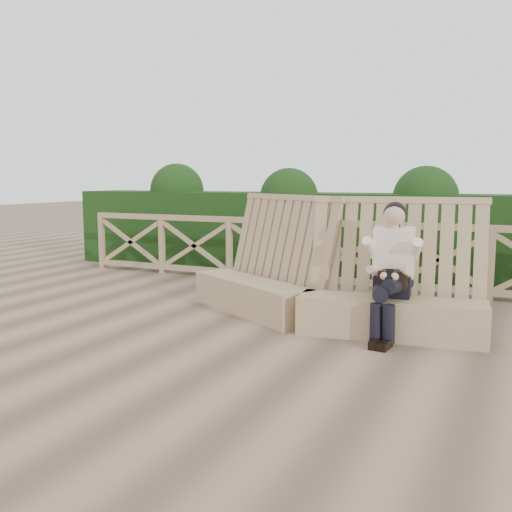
% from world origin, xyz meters
% --- Properties ---
extents(ground, '(60.00, 60.00, 0.00)m').
position_xyz_m(ground, '(0.00, 0.00, 0.00)').
color(ground, brown).
rests_on(ground, ground).
extents(bench, '(3.97, 1.69, 1.57)m').
position_xyz_m(bench, '(0.32, 1.22, 0.39)').
color(bench, '#89684E').
rests_on(bench, ground).
extents(woman, '(0.48, 0.97, 1.51)m').
position_xyz_m(woman, '(1.25, 0.97, 0.79)').
color(woman, black).
rests_on(woman, ground).
extents(guardrail, '(10.10, 0.09, 1.10)m').
position_xyz_m(guardrail, '(0.00, 3.50, 0.55)').
color(guardrail, '#8E7653').
rests_on(guardrail, ground).
extents(hedge, '(12.00, 1.20, 1.50)m').
position_xyz_m(hedge, '(0.00, 4.70, 0.75)').
color(hedge, black).
rests_on(hedge, ground).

